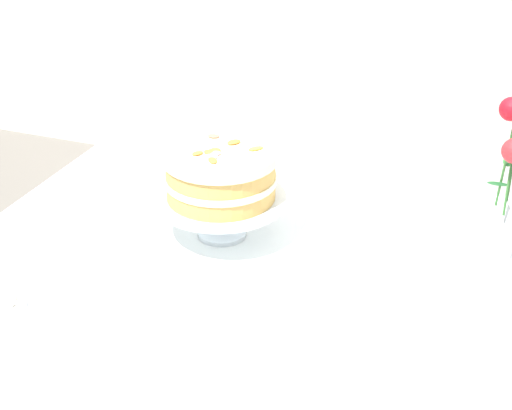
{
  "coord_description": "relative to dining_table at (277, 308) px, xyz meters",
  "views": [
    {
      "loc": [
        0.44,
        -1.31,
        1.62
      ],
      "look_at": [
        -0.07,
        0.02,
        0.86
      ],
      "focal_mm": 54.22,
      "sensor_mm": 36.0,
      "label": 1
    }
  ],
  "objects": [
    {
      "name": "cake_stand",
      "position": [
        -0.16,
        0.09,
        0.18
      ],
      "size": [
        0.29,
        0.29,
        0.1
      ],
      "color": "silver",
      "rests_on": "linen_napkin"
    },
    {
      "name": "linen_napkin",
      "position": [
        -0.16,
        0.09,
        0.09
      ],
      "size": [
        0.39,
        0.39,
        0.0
      ],
      "primitive_type": "cube",
      "rotation": [
        0.0,
        0.0,
        0.24
      ],
      "color": "white",
      "rests_on": "dining_table"
    },
    {
      "name": "dining_table",
      "position": [
        0.0,
        0.0,
        0.0
      ],
      "size": [
        1.4,
        1.0,
        0.74
      ],
      "color": "white",
      "rests_on": "ground"
    },
    {
      "name": "layer_cake",
      "position": [
        -0.16,
        0.09,
        0.25
      ],
      "size": [
        0.25,
        0.25,
        0.12
      ],
      "color": "tan",
      "rests_on": "cake_stand"
    },
    {
      "name": "flower_vase",
      "position": [
        0.42,
        0.22,
        0.24
      ],
      "size": [
        0.09,
        0.11,
        0.36
      ],
      "color": "silver",
      "rests_on": "dining_table"
    }
  ]
}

